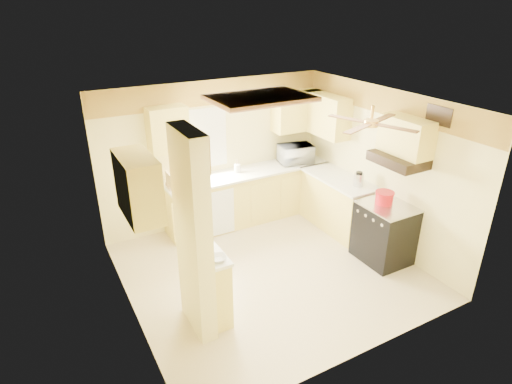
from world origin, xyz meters
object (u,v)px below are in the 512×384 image
stove (384,233)px  kettle (359,179)px  microwave (296,154)px  bowl (218,258)px  dutch_oven (384,198)px

stove → kettle: (0.07, 0.73, 0.59)m
microwave → kettle: (0.29, -1.39, -0.05)m
bowl → kettle: 2.99m
microwave → kettle: 1.42m
microwave → dutch_oven: bearing=105.9°
stove → kettle: 0.94m
kettle → dutch_oven: bearing=-95.8°
stove → microwave: bearing=95.9°
microwave → dutch_oven: 2.04m
microwave → kettle: bearing=111.4°
bowl → stove: bearing=2.8°
microwave → bowl: bearing=51.0°
dutch_oven → kettle: size_ratio=1.17×
kettle → stove: bearing=-95.1°
dutch_oven → stove: bearing=-90.3°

